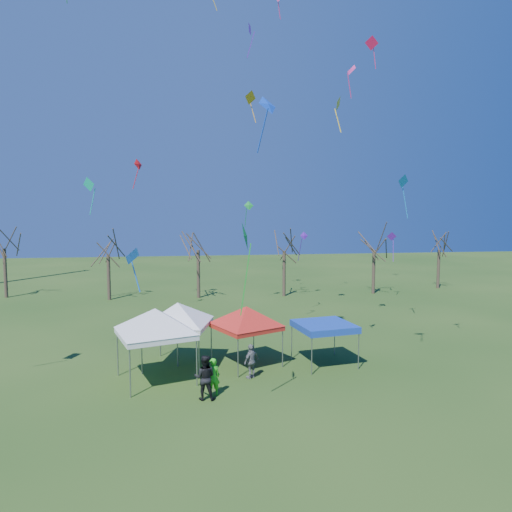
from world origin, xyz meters
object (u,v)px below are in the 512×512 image
at_px(tree_3, 284,235).
at_px(tent_blue, 324,326).
at_px(tent_red, 246,310).
at_px(tent_white_west, 178,307).
at_px(person_dark, 205,377).
at_px(tree_4, 374,234).
at_px(tent_white_mid, 155,313).
at_px(tree_2, 198,233).
at_px(tree_1, 108,239).
at_px(tree_5, 440,236).
at_px(tree_0, 3,231).
at_px(person_green, 213,377).
at_px(person_grey, 251,361).

height_order(tree_3, tent_blue, tree_3).
bearing_deg(tent_red, tree_3, 72.05).
bearing_deg(tent_white_west, person_dark, -75.85).
xyz_separation_m(tree_4, tent_white_mid, (-20.46, -21.62, -2.74)).
bearing_deg(tree_3, tent_blue, -96.49).
distance_m(tree_2, tree_3, 8.41).
relative_size(tree_2, tent_red, 2.09).
relative_size(tree_1, tree_5, 1.01).
xyz_separation_m(tree_0, tree_1, (10.08, -2.73, -0.70)).
height_order(tree_3, person_dark, tree_3).
relative_size(tree_2, tent_blue, 2.51).
distance_m(tree_3, tent_blue, 21.06).
bearing_deg(tree_5, person_green, -135.30).
xyz_separation_m(tent_white_mid, tent_blue, (8.80, 1.12, -1.26)).
distance_m(tent_white_mid, tent_red, 4.94).
distance_m(tree_0, tree_5, 44.59).
xyz_separation_m(tree_1, tent_blue, (14.46, -21.14, -3.73)).
relative_size(tree_1, person_dark, 3.83).
bearing_deg(person_green, person_dark, 34.12).
distance_m(tree_2, tree_4, 17.73).
bearing_deg(person_dark, tree_1, -61.58).
bearing_deg(tent_white_mid, person_green, -40.98).
height_order(tent_red, person_green, tent_red).
relative_size(tree_4, tree_5, 1.06).
xyz_separation_m(tent_white_west, person_green, (1.57, -4.36, -2.32)).
xyz_separation_m(tree_2, tent_white_mid, (-2.74, -21.99, -2.97)).
distance_m(tent_white_west, tent_red, 3.64).
xyz_separation_m(tree_0, person_green, (18.35, -27.26, -5.63)).
xyz_separation_m(tree_3, person_dark, (-8.90, -24.29, -5.10)).
bearing_deg(tree_3, tree_2, 177.73).
bearing_deg(tree_3, tent_red, -107.95).
height_order(tree_5, person_green, tree_5).
distance_m(person_grey, person_dark, 3.28).
bearing_deg(tent_blue, tree_2, 106.20).
bearing_deg(tree_4, person_grey, -125.77).
distance_m(tree_4, tent_white_west, 27.69).
distance_m(tent_white_west, person_green, 5.18).
bearing_deg(tree_2, tree_4, -1.22).
distance_m(person_green, person_grey, 2.76).
height_order(tree_2, tent_white_mid, tree_2).
relative_size(tree_0, tree_4, 1.07).
xyz_separation_m(tree_2, tree_4, (17.72, -0.38, -0.23)).
xyz_separation_m(tent_red, person_green, (-2.04, -3.90, -2.12)).
height_order(tree_1, tree_4, tree_4).
bearing_deg(person_grey, tree_1, -105.65).
distance_m(tent_white_west, person_grey, 4.92).
xyz_separation_m(tree_0, tent_white_west, (16.79, -22.91, -3.31)).
bearing_deg(tree_0, person_green, -56.06).
xyz_separation_m(tree_5, person_green, (-26.22, -25.95, -4.88)).
relative_size(tree_3, tent_white_mid, 1.78).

